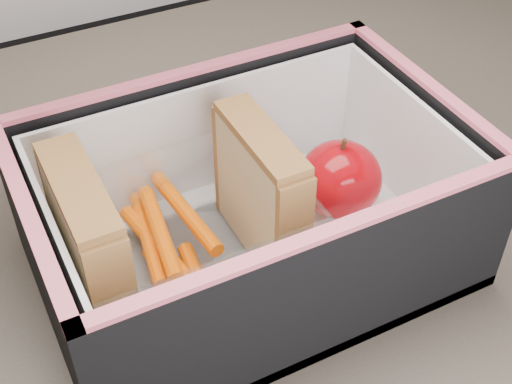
# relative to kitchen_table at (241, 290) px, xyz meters

# --- Properties ---
(kitchen_table) EXTENTS (1.20, 0.80, 0.75)m
(kitchen_table) POSITION_rel_kitchen_table_xyz_m (0.00, 0.00, 0.00)
(kitchen_table) COLOR brown
(kitchen_table) RESTS_ON ground
(lunch_bag) EXTENTS (0.32, 0.32, 0.30)m
(lunch_bag) POSITION_rel_kitchen_table_xyz_m (-0.01, -0.04, 0.16)
(lunch_bag) COLOR black
(lunch_bag) RESTS_ON kitchen_table
(plastic_tub) EXTENTS (0.18, 0.13, 0.07)m
(plastic_tub) POSITION_rel_kitchen_table_xyz_m (-0.07, -0.05, 0.14)
(plastic_tub) COLOR white
(plastic_tub) RESTS_ON lunch_bag
(sandwich_left) EXTENTS (0.03, 0.11, 0.12)m
(sandwich_left) POSITION_rel_kitchen_table_xyz_m (-0.13, -0.05, 0.17)
(sandwich_left) COLOR tan
(sandwich_left) RESTS_ON plastic_tub
(sandwich_right) EXTENTS (0.03, 0.10, 0.11)m
(sandwich_right) POSITION_rel_kitchen_table_xyz_m (-0.00, -0.05, 0.16)
(sandwich_right) COLOR tan
(sandwich_right) RESTS_ON plastic_tub
(carrot_sticks) EXTENTS (0.06, 0.16, 0.03)m
(carrot_sticks) POSITION_rel_kitchen_table_xyz_m (-0.08, -0.04, 0.13)
(carrot_sticks) COLOR #FF4303
(carrot_sticks) RESTS_ON plastic_tub
(paper_napkin) EXTENTS (0.08, 0.08, 0.01)m
(paper_napkin) POSITION_rel_kitchen_table_xyz_m (0.07, -0.04, 0.11)
(paper_napkin) COLOR white
(paper_napkin) RESTS_ON lunch_bag
(red_apple) EXTENTS (0.09, 0.09, 0.07)m
(red_apple) POSITION_rel_kitchen_table_xyz_m (0.07, -0.04, 0.14)
(red_apple) COLOR #990513
(red_apple) RESTS_ON paper_napkin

